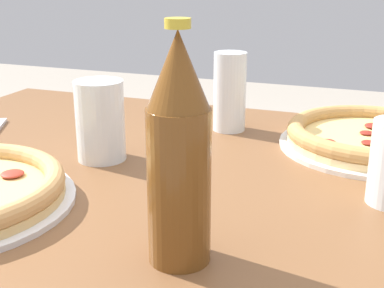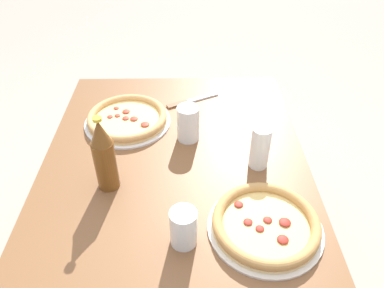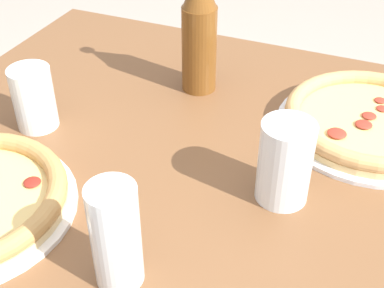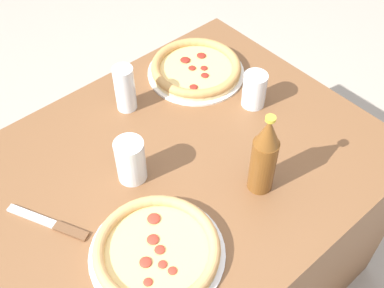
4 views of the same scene
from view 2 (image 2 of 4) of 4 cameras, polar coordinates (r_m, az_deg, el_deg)
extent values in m
plane|color=#A89E8E|center=(1.85, -1.94, -19.25)|extent=(8.00, 8.00, 0.00)
cube|color=brown|center=(1.56, -2.23, -12.34)|extent=(1.17, 0.92, 0.71)
cylinder|color=silver|center=(1.50, -9.75, 3.32)|extent=(0.34, 0.34, 0.01)
cylinder|color=#DBB775|center=(1.49, -9.79, 3.64)|extent=(0.31, 0.31, 0.01)
cylinder|color=#E5C170|center=(1.49, -9.82, 3.87)|extent=(0.27, 0.27, 0.00)
torus|color=tan|center=(1.48, -9.85, 4.10)|extent=(0.31, 0.31, 0.03)
ellipsoid|color=#A83323|center=(1.43, -7.17, 3.00)|extent=(0.03, 0.03, 0.01)
ellipsoid|color=#A83323|center=(1.52, -10.02, 4.92)|extent=(0.03, 0.03, 0.01)
ellipsoid|color=#A83323|center=(1.48, -10.08, 3.91)|extent=(0.03, 0.03, 0.01)
ellipsoid|color=#A83323|center=(1.55, -11.48, 5.40)|extent=(0.02, 0.02, 0.00)
ellipsoid|color=#A83323|center=(1.50, -11.30, 4.29)|extent=(0.02, 0.02, 0.00)
ellipsoid|color=#A83323|center=(1.47, -8.84, 3.84)|extent=(0.03, 0.03, 0.01)
ellipsoid|color=#A83323|center=(1.50, -12.38, 4.11)|extent=(0.02, 0.02, 0.00)
cylinder|color=silver|center=(1.11, 11.05, -12.47)|extent=(0.33, 0.33, 0.01)
cylinder|color=#E5C689|center=(1.10, 11.11, -12.14)|extent=(0.30, 0.30, 0.01)
cylinder|color=#E5C170|center=(1.10, 11.16, -11.90)|extent=(0.27, 0.27, 0.00)
torus|color=tan|center=(1.09, 11.21, -11.64)|extent=(0.31, 0.31, 0.03)
ellipsoid|color=maroon|center=(1.07, 13.68, -13.94)|extent=(0.03, 0.03, 0.01)
ellipsoid|color=maroon|center=(1.13, 7.12, -9.10)|extent=(0.03, 0.03, 0.01)
ellipsoid|color=maroon|center=(1.09, 8.53, -11.67)|extent=(0.03, 0.03, 0.01)
ellipsoid|color=maroon|center=(1.08, 10.31, -12.56)|extent=(0.02, 0.02, 0.01)
ellipsoid|color=maroon|center=(1.10, 11.46, -11.27)|extent=(0.03, 0.03, 0.01)
ellipsoid|color=maroon|center=(1.11, 13.98, -11.49)|extent=(0.03, 0.03, 0.01)
cylinder|color=white|center=(1.02, -1.30, -12.61)|extent=(0.07, 0.07, 0.12)
cylinder|color=#F4A323|center=(1.03, -1.29, -12.93)|extent=(0.06, 0.06, 0.09)
cylinder|color=white|center=(1.25, 10.34, -0.52)|extent=(0.06, 0.06, 0.15)
cylinder|color=#935123|center=(1.27, 10.16, -1.71)|extent=(0.05, 0.05, 0.08)
cylinder|color=white|center=(1.36, -0.59, 3.16)|extent=(0.08, 0.08, 0.13)
cylinder|color=silver|center=(1.37, -0.58, 2.24)|extent=(0.07, 0.07, 0.07)
cylinder|color=brown|center=(1.18, -12.99, -3.12)|extent=(0.07, 0.07, 0.17)
cone|color=brown|center=(1.11, -13.92, 1.78)|extent=(0.07, 0.07, 0.08)
cylinder|color=gold|center=(1.08, -14.28, 3.70)|extent=(0.03, 0.03, 0.01)
cube|color=brown|center=(1.58, -2.18, 6.06)|extent=(0.06, 0.10, 0.01)
cube|color=silver|center=(1.63, 1.62, 7.10)|extent=(0.08, 0.14, 0.01)
camera|label=1|loc=(1.14, -41.45, -0.81)|focal=50.00mm
camera|label=3|loc=(1.40, 28.14, 22.63)|focal=50.00mm
camera|label=4|loc=(1.70, -35.63, 40.52)|focal=45.00mm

